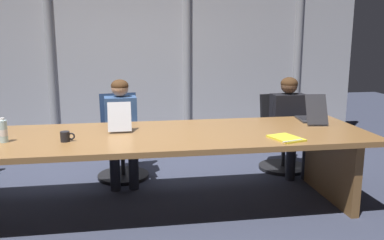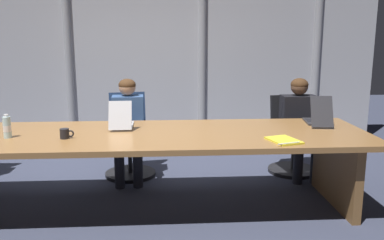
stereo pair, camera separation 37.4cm
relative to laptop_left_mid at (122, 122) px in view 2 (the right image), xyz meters
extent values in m
plane|color=#383D51|center=(0.03, -0.28, -0.80)|extent=(14.68, 14.68, 0.00)
cube|color=olive|center=(0.03, -0.28, -0.08)|extent=(4.68, 1.20, 0.05)
cube|color=black|center=(0.03, -0.28, -0.15)|extent=(3.98, 0.10, 0.06)
cube|color=brown|center=(2.12, -0.28, -0.45)|extent=(0.08, 1.02, 0.70)
cube|color=#B2B2B7|center=(0.03, 2.28, 0.69)|extent=(7.34, 0.10, 2.99)
cylinder|color=gray|center=(-0.98, 2.22, 0.69)|extent=(0.12, 0.12, 2.93)
cylinder|color=gray|center=(1.01, 2.22, 0.69)|extent=(0.12, 0.12, 2.93)
cylinder|color=gray|center=(2.79, 2.22, 0.69)|extent=(0.12, 0.12, 2.93)
cube|color=#BCBCC1|center=(0.00, 0.07, -0.05)|extent=(0.23, 0.31, 0.02)
cube|color=black|center=(0.00, 0.09, -0.04)|extent=(0.19, 0.17, 0.00)
cube|color=#BCBCC1|center=(0.00, -0.14, 0.09)|extent=(0.22, 0.13, 0.27)
cube|color=black|center=(0.00, -0.14, 0.10)|extent=(0.20, 0.11, 0.24)
cube|color=#2D2D33|center=(2.02, 0.10, -0.05)|extent=(0.26, 0.37, 0.02)
cube|color=black|center=(2.03, 0.12, -0.04)|extent=(0.21, 0.21, 0.00)
cube|color=#2D2D33|center=(1.99, -0.15, 0.11)|extent=(0.23, 0.18, 0.29)
cube|color=black|center=(1.99, -0.14, 0.11)|extent=(0.21, 0.16, 0.26)
cube|color=navy|center=(0.01, 0.69, -0.37)|extent=(0.55, 0.55, 0.08)
cube|color=navy|center=(-0.02, 0.91, -0.08)|extent=(0.45, 0.18, 0.50)
cylinder|color=#262628|center=(0.01, 0.69, -0.59)|extent=(0.05, 0.05, 0.36)
cylinder|color=black|center=(0.01, 0.69, -0.78)|extent=(0.60, 0.60, 0.04)
cube|color=black|center=(2.00, 0.69, -0.37)|extent=(0.55, 0.55, 0.08)
cube|color=black|center=(1.97, 0.91, -0.10)|extent=(0.44, 0.17, 0.45)
cylinder|color=#262628|center=(2.00, 0.69, -0.59)|extent=(0.05, 0.05, 0.36)
cylinder|color=black|center=(2.00, 0.69, -0.78)|extent=(0.60, 0.60, 0.04)
cube|color=#335184|center=(0.01, 0.67, -0.08)|extent=(0.37, 0.24, 0.49)
sphere|color=tan|center=(0.01, 0.67, 0.27)|extent=(0.19, 0.19, 0.19)
ellipsoid|color=#472D19|center=(0.01, 0.67, 0.29)|extent=(0.20, 0.20, 0.15)
cylinder|color=#335184|center=(0.15, 0.68, -0.03)|extent=(0.08, 0.14, 0.27)
cylinder|color=tan|center=(0.17, 0.47, -0.14)|extent=(0.08, 0.30, 0.06)
cylinder|color=#335184|center=(-0.14, 0.66, -0.03)|extent=(0.08, 0.14, 0.27)
cylinder|color=tan|center=(-0.13, 0.45, -0.14)|extent=(0.08, 0.30, 0.06)
cylinder|color=#262833|center=(0.12, 0.48, -0.36)|extent=(0.15, 0.41, 0.13)
cylinder|color=#262833|center=(0.13, 0.30, -0.58)|extent=(0.11, 0.11, 0.46)
cylinder|color=#262833|center=(-0.08, 0.47, -0.36)|extent=(0.15, 0.41, 0.13)
cylinder|color=#262833|center=(-0.07, 0.29, -0.58)|extent=(0.11, 0.11, 0.46)
cube|color=black|center=(2.02, 0.67, -0.09)|extent=(0.41, 0.23, 0.48)
sphere|color=brown|center=(2.02, 0.67, 0.26)|extent=(0.20, 0.20, 0.20)
ellipsoid|color=#472D19|center=(2.02, 0.67, 0.28)|extent=(0.21, 0.21, 0.15)
cylinder|color=black|center=(2.20, 0.68, -0.04)|extent=(0.07, 0.14, 0.27)
cylinder|color=brown|center=(2.20, 0.47, -0.16)|extent=(0.07, 0.30, 0.06)
cylinder|color=black|center=(1.85, 0.67, -0.04)|extent=(0.07, 0.14, 0.27)
cylinder|color=brown|center=(1.85, 0.46, -0.16)|extent=(0.07, 0.30, 0.06)
cylinder|color=#262833|center=(2.13, 0.47, -0.36)|extent=(0.13, 0.40, 0.13)
cylinder|color=#262833|center=(2.13, 0.29, -0.58)|extent=(0.11, 0.11, 0.46)
cylinder|color=#262833|center=(1.93, 0.47, -0.36)|extent=(0.13, 0.40, 0.13)
cylinder|color=#262833|center=(1.93, 0.29, -0.58)|extent=(0.11, 0.11, 0.46)
cylinder|color=silver|center=(-0.98, -0.37, 0.04)|extent=(0.07, 0.07, 0.19)
cylinder|color=white|center=(-0.98, -0.37, 0.03)|extent=(0.07, 0.07, 0.06)
cylinder|color=white|center=(-0.98, -0.37, 0.15)|extent=(0.04, 0.04, 0.02)
cylinder|color=black|center=(-0.46, -0.43, -0.01)|extent=(0.08, 0.08, 0.09)
torus|color=black|center=(-0.41, -0.43, -0.01)|extent=(0.06, 0.01, 0.06)
cube|color=yellow|center=(1.47, -0.65, -0.05)|extent=(0.30, 0.35, 0.02)
cylinder|color=silver|center=(1.47, -0.80, -0.04)|extent=(0.20, 0.07, 0.01)
camera|label=1|loc=(0.07, -4.03, 0.86)|focal=38.55mm
camera|label=2|loc=(0.44, -4.07, 0.86)|focal=38.55mm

